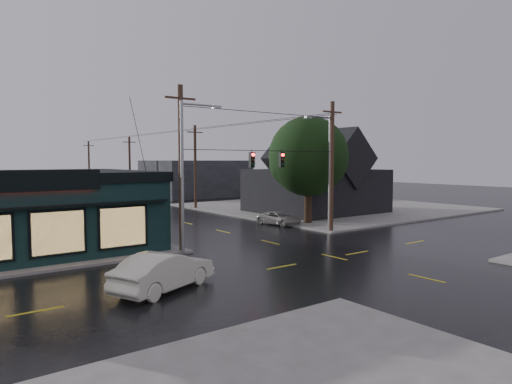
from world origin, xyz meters
TOP-DOWN VIEW (x-y plane):
  - ground_plane at (0.00, 0.00)m, footprint 160.00×160.00m
  - sidewalk_ne at (20.00, 20.00)m, footprint 28.00×28.00m
  - pizza_shop at (-15.00, 12.94)m, footprint 16.30×12.34m
  - ne_building at (15.00, 17.00)m, footprint 12.60×11.60m
  - corner_tree at (8.27, 10.99)m, footprint 7.02×7.02m
  - utility_pole_nw at (-6.50, 6.50)m, footprint 2.00×0.32m
  - utility_pole_ne at (6.50, 6.50)m, footprint 2.00×0.32m
  - utility_pole_far_a at (6.50, 28.00)m, footprint 2.00×0.32m
  - utility_pole_far_b at (6.50, 48.00)m, footprint 2.00×0.32m
  - utility_pole_far_c at (6.50, 68.00)m, footprint 2.00×0.32m
  - span_signal_assembly at (0.10, 6.50)m, footprint 13.00×0.48m
  - streetlight_nw at (-6.80, 5.80)m, footprint 5.40×0.30m
  - streetlight_ne at (7.00, 7.20)m, footprint 5.40×0.30m
  - bg_building_east at (16.00, 45.00)m, footprint 14.00×12.00m
  - sedan_cream at (-10.91, -0.28)m, footprint 5.37×3.66m
  - suv_silver at (6.00, 12.27)m, footprint 2.56×4.37m

SIDE VIEW (x-z plane):
  - ground_plane at x=0.00m, z-range 0.00..0.00m
  - utility_pole_nw at x=-6.50m, z-range -5.08..5.08m
  - utility_pole_ne at x=6.50m, z-range -5.08..5.08m
  - utility_pole_far_a at x=6.50m, z-range -4.83..4.83m
  - utility_pole_far_b at x=6.50m, z-range -4.58..4.58m
  - utility_pole_far_c at x=6.50m, z-range -4.58..4.58m
  - streetlight_nw at x=-6.80m, z-range -4.58..4.58m
  - streetlight_ne at x=7.00m, z-range -4.58..4.58m
  - sidewalk_ne at x=20.00m, z-range 0.00..0.15m
  - suv_silver at x=6.00m, z-range 0.00..1.14m
  - sedan_cream at x=-10.91m, z-range 0.00..1.67m
  - pizza_shop at x=-15.00m, z-range 0.11..5.01m
  - bg_building_east at x=16.00m, z-range 0.00..5.60m
  - ne_building at x=15.00m, z-range 0.09..8.85m
  - span_signal_assembly at x=0.10m, z-range 5.08..6.31m
  - corner_tree at x=8.27m, z-range 1.29..10.64m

